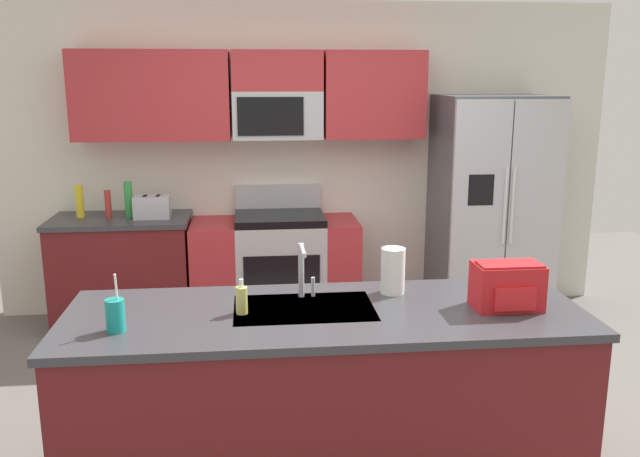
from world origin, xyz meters
The scene contains 15 objects.
ground_plane centered at (0.00, 0.00, 0.00)m, with size 9.00×9.00×0.00m, color #66605B.
kitchen_wall_unit centered at (-0.14, 2.08, 1.47)m, with size 5.20×0.43×2.60m.
back_counter centered at (-1.52, 1.80, 0.45)m, with size 1.09×0.63×0.90m.
range_oven centered at (-0.28, 1.80, 0.44)m, with size 1.36×0.61×1.10m.
refrigerator centered at (1.51, 1.73, 0.93)m, with size 0.90×0.76×1.85m.
island_counter centered at (-0.13, -0.50, 0.45)m, with size 2.50×0.87×0.90m.
toaster centered at (-1.25, 1.75, 0.99)m, with size 0.28×0.16×0.18m.
pepper_mill centered at (-1.60, 1.80, 1.01)m, with size 0.05×0.05×0.22m, color #B2332D.
bottle_yellow centered at (-1.83, 1.84, 1.03)m, with size 0.06×0.06×0.26m, color yellow.
bottle_green centered at (-1.44, 1.81, 1.04)m, with size 0.06×0.06×0.29m, color green.
sink_faucet centered at (-0.22, -0.31, 1.07)m, with size 0.09×0.21×0.28m.
drink_cup_teal centered at (-1.08, -0.67, 0.98)m, with size 0.08×0.08×0.27m.
soap_dispenser centered at (-0.53, -0.50, 0.97)m, with size 0.06×0.06×0.17m.
paper_towel_roll centered at (0.25, -0.27, 1.02)m, with size 0.12×0.12×0.24m, color white.
backpack centered at (0.75, -0.56, 1.02)m, with size 0.32×0.22×0.23m.
Camera 1 is at (-0.46, -3.50, 2.00)m, focal length 37.25 mm.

